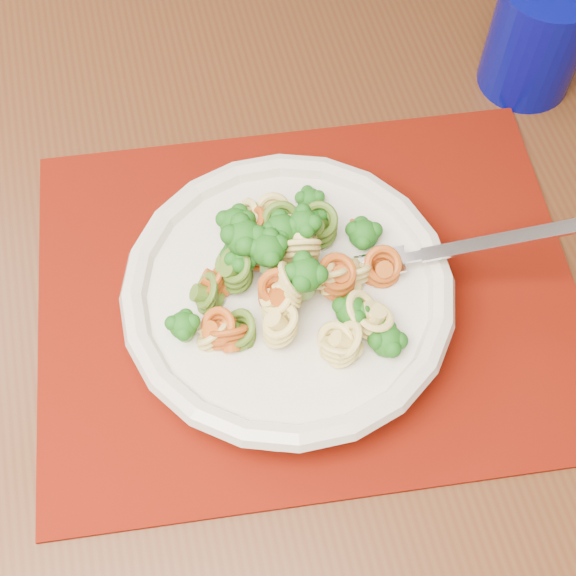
{
  "coord_description": "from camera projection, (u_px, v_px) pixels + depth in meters",
  "views": [
    {
      "loc": [
        0.43,
        -0.2,
        1.28
      ],
      "look_at": [
        0.45,
        0.08,
        0.77
      ],
      "focal_mm": 50.0,
      "sensor_mm": 36.0,
      "label": 1
    }
  ],
  "objects": [
    {
      "name": "dining_table",
      "position": [
        294.0,
        260.0,
        0.75
      ],
      "size": [
        1.61,
        1.19,
        0.73
      ],
      "rotation": [
        0.0,
        0.0,
        0.18
      ],
      "color": "#482914",
      "rests_on": "ground"
    },
    {
      "name": "fork",
      "position": [
        388.0,
        262.0,
        0.59
      ],
      "size": [
        0.18,
        0.03,
        0.08
      ],
      "primitive_type": null,
      "rotation": [
        0.0,
        -0.35,
        -0.05
      ],
      "color": "silver",
      "rests_on": "pasta_bowl"
    },
    {
      "name": "placemat",
      "position": [
        308.0,
        294.0,
        0.63
      ],
      "size": [
        0.44,
        0.36,
        0.0
      ],
      "primitive_type": "cube",
      "rotation": [
        0.0,
        0.0,
        0.08
      ],
      "color": "#620E04",
      "rests_on": "dining_table"
    },
    {
      "name": "pasta_bowl",
      "position": [
        288.0,
        295.0,
        0.59
      ],
      "size": [
        0.25,
        0.25,
        0.05
      ],
      "color": "beige",
      "rests_on": "placemat"
    },
    {
      "name": "tumbler",
      "position": [
        537.0,
        37.0,
        0.69
      ],
      "size": [
        0.08,
        0.08,
        0.1
      ],
      "primitive_type": "cylinder",
      "color": "#050866",
      "rests_on": "dining_table"
    },
    {
      "name": "pasta_broccoli_heap",
      "position": [
        288.0,
        284.0,
        0.58
      ],
      "size": [
        0.21,
        0.21,
        0.06
      ],
      "primitive_type": null,
      "color": "#F2D077",
      "rests_on": "pasta_bowl"
    }
  ]
}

